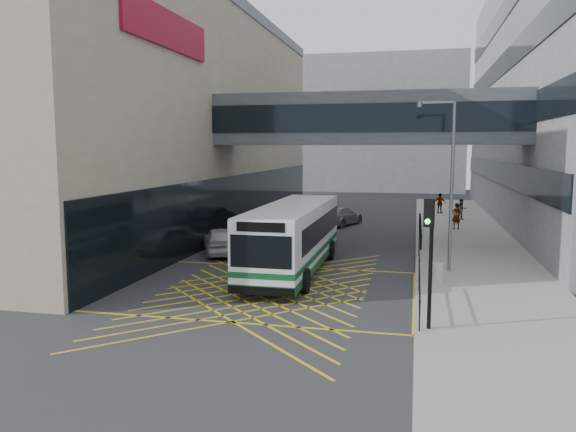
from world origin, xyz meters
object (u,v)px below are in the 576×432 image
Objects in this scene: car_dark at (284,219)px; pedestrian_a at (456,216)px; street_lamp at (448,175)px; bus at (294,236)px; car_silver at (340,215)px; traffic_light at (430,245)px; pedestrian_c at (440,203)px; pedestrian_b at (462,209)px; litter_bin at (437,273)px; car_white at (221,240)px.

pedestrian_a is at bearing -173.71° from car_dark.
car_dark is 0.64× the size of street_lamp.
bus is at bearing -166.13° from street_lamp.
car_silver is 17.32m from street_lamp.
traffic_light is 32.66m from pedestrian_c.
pedestrian_b is at bearing -152.70° from car_dark.
street_lamp is (10.58, -12.07, 3.80)m from car_dark.
traffic_light is at bearing -90.54° from street_lamp.
traffic_light is (6.03, -7.86, 1.14)m from bus.
traffic_light reaches higher than car_dark.
street_lamp reaches higher than pedestrian_a.
bus is 6.55× the size of pedestrian_c.
pedestrian_c is (1.58, 32.57, -1.82)m from traffic_light.
bus reaches higher than car_silver.
car_dark is 17.75m from litter_bin.
car_silver is at bearing 119.99° from street_lamp.
car_silver is at bearing 110.20° from litter_bin.
traffic_light is at bearing 110.56° from car_white.
bus is 17.31m from pedestrian_a.
pedestrian_c reaches higher than pedestrian_b.
pedestrian_a is at bearing 89.93° from street_lamp.
pedestrian_b reaches higher than car_dark.
bus reaches higher than car_white.
car_white is 5.72× the size of litter_bin.
pedestrian_c is at bearing 72.75° from bus.
pedestrian_c is at bearing -137.49° from car_dark.
street_lamp is 4.28× the size of pedestrian_a.
car_dark reaches higher than car_white.
litter_bin is 0.52× the size of pedestrian_b.
street_lamp is at bearing 109.47° from pedestrian_c.
pedestrian_b is (9.11, 20.67, -0.74)m from bus.
car_silver is (-0.03, 16.39, -0.96)m from bus.
car_silver is (3.58, 3.30, -0.03)m from car_dark.
car_white is at bearing 15.11° from pedestrian_a.
car_dark is (1.25, 9.65, 0.01)m from car_white.
bus is at bearing 101.94° from car_dark.
litter_bin is 0.46× the size of pedestrian_a.
traffic_light reaches higher than car_silver.
bus reaches higher than pedestrian_a.
pedestrian_a reaches higher than car_dark.
bus is at bearing 152.00° from traffic_light.
pedestrian_a is at bearing 115.43° from pedestrian_c.
traffic_light is 0.53× the size of street_lamp.
bus is at bearing -134.54° from pedestrian_b.
car_white is 24.66m from pedestrian_c.
bus is at bearing 167.36° from litter_bin.
pedestrian_b is (2.14, 19.65, -3.61)m from street_lamp.
bus is at bearing 108.78° from car_silver.
car_dark is at bearing -16.67° from pedestrian_a.
street_lamp reaches higher than traffic_light.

